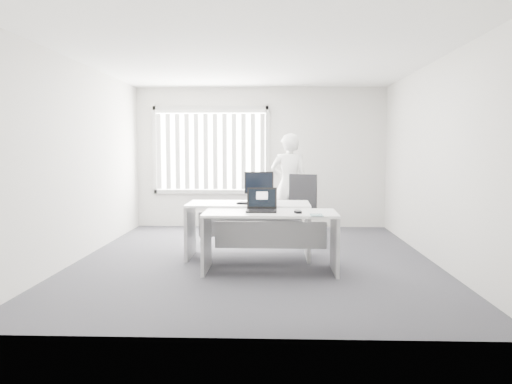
{
  "coord_description": "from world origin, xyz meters",
  "views": [
    {
      "loc": [
        0.27,
        -7.04,
        1.58
      ],
      "look_at": [
        0.01,
        0.15,
        0.95
      ],
      "focal_mm": 35.0,
      "sensor_mm": 36.0,
      "label": 1
    }
  ],
  "objects_px": {
    "desk_far": "(249,218)",
    "laptop": "(261,200)",
    "office_chair": "(299,222)",
    "desk_near": "(270,229)",
    "monitor": "(259,186)",
    "person": "(289,184)"
  },
  "relations": [
    {
      "from": "office_chair",
      "to": "monitor",
      "type": "height_order",
      "value": "monitor"
    },
    {
      "from": "desk_far",
      "to": "office_chair",
      "type": "bearing_deg",
      "value": 54.8
    },
    {
      "from": "office_chair",
      "to": "laptop",
      "type": "distance_m",
      "value": 2.09
    },
    {
      "from": "desk_far",
      "to": "person",
      "type": "distance_m",
      "value": 2.07
    },
    {
      "from": "desk_near",
      "to": "desk_far",
      "type": "relative_size",
      "value": 0.97
    },
    {
      "from": "desk_near",
      "to": "laptop",
      "type": "distance_m",
      "value": 0.39
    },
    {
      "from": "desk_far",
      "to": "laptop",
      "type": "relative_size",
      "value": 4.5
    },
    {
      "from": "laptop",
      "to": "office_chair",
      "type": "bearing_deg",
      "value": 74.21
    },
    {
      "from": "desk_near",
      "to": "office_chair",
      "type": "height_order",
      "value": "office_chair"
    },
    {
      "from": "office_chair",
      "to": "desk_far",
      "type": "bearing_deg",
      "value": -102.18
    },
    {
      "from": "desk_near",
      "to": "person",
      "type": "relative_size",
      "value": 0.92
    },
    {
      "from": "desk_near",
      "to": "laptop",
      "type": "xyz_separation_m",
      "value": [
        -0.11,
        -0.01,
        0.37
      ]
    },
    {
      "from": "monitor",
      "to": "person",
      "type": "bearing_deg",
      "value": 64.39
    },
    {
      "from": "person",
      "to": "monitor",
      "type": "distance_m",
      "value": 1.7
    },
    {
      "from": "desk_near",
      "to": "person",
      "type": "bearing_deg",
      "value": 83.59
    },
    {
      "from": "laptop",
      "to": "monitor",
      "type": "relative_size",
      "value": 0.89
    },
    {
      "from": "office_chair",
      "to": "monitor",
      "type": "bearing_deg",
      "value": -105.69
    },
    {
      "from": "desk_near",
      "to": "desk_far",
      "type": "distance_m",
      "value": 0.87
    },
    {
      "from": "person",
      "to": "office_chair",
      "type": "bearing_deg",
      "value": 104.35
    },
    {
      "from": "laptop",
      "to": "monitor",
      "type": "distance_m",
      "value": 1.13
    },
    {
      "from": "laptop",
      "to": "monitor",
      "type": "xyz_separation_m",
      "value": [
        -0.07,
        1.13,
        0.09
      ]
    },
    {
      "from": "desk_far",
      "to": "laptop",
      "type": "distance_m",
      "value": 0.91
    }
  ]
}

